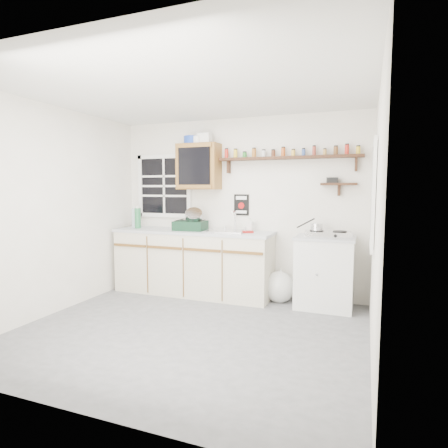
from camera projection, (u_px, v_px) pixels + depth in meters
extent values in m
cube|color=#545457|center=(190.00, 332.00, 4.00)|extent=(3.60, 3.20, 0.02)
cube|color=silver|center=(188.00, 89.00, 3.76)|extent=(3.60, 3.20, 0.02)
cube|color=beige|center=(54.00, 210.00, 4.52)|extent=(0.02, 3.20, 2.50)
cube|color=beige|center=(377.00, 219.00, 3.24)|extent=(0.02, 3.20, 2.50)
cube|color=beige|center=(239.00, 207.00, 5.37)|extent=(3.60, 0.02, 2.50)
cube|color=beige|center=(77.00, 231.00, 2.38)|extent=(3.60, 0.02, 2.50)
cube|color=beige|center=(193.00, 263.00, 5.37)|extent=(2.27, 0.60, 0.88)
cube|color=#AAADB2|center=(193.00, 232.00, 5.33)|extent=(2.31, 0.62, 0.04)
cube|color=brown|center=(130.00, 245.00, 5.36)|extent=(0.53, 0.02, 0.03)
cube|color=brown|center=(164.00, 248.00, 5.16)|extent=(0.53, 0.02, 0.03)
cube|color=brown|center=(202.00, 250.00, 4.96)|extent=(0.53, 0.02, 0.03)
cube|color=brown|center=(243.00, 253.00, 4.75)|extent=(0.53, 0.02, 0.03)
cube|color=silver|center=(324.00, 273.00, 4.74)|extent=(0.70, 0.55, 0.88)
cube|color=#AAADB2|center=(325.00, 238.00, 4.70)|extent=(0.73, 0.57, 0.03)
cube|color=silver|center=(228.00, 231.00, 5.14)|extent=(0.52, 0.44, 0.03)
cylinder|color=silver|center=(235.00, 221.00, 5.25)|extent=(0.02, 0.02, 0.28)
cylinder|color=silver|center=(234.00, 212.00, 5.19)|extent=(0.02, 0.14, 0.02)
cube|color=brown|center=(199.00, 167.00, 5.37)|extent=(0.60, 0.30, 0.65)
cube|color=black|center=(194.00, 166.00, 5.22)|extent=(0.48, 0.02, 0.52)
cylinder|color=#18389E|center=(192.00, 140.00, 5.37)|extent=(0.24, 0.24, 0.11)
cube|color=silver|center=(205.00, 138.00, 5.29)|extent=(0.18, 0.15, 0.14)
cylinder|color=silver|center=(197.00, 140.00, 5.28)|extent=(0.12, 0.12, 0.10)
cube|color=black|center=(288.00, 158.00, 4.96)|extent=(1.91, 0.18, 0.04)
cube|color=black|center=(229.00, 167.00, 5.31)|extent=(0.03, 0.10, 0.18)
cube|color=black|center=(356.00, 164.00, 4.70)|extent=(0.03, 0.10, 0.18)
cylinder|color=red|center=(226.00, 154.00, 5.26)|extent=(0.05, 0.05, 0.12)
cylinder|color=black|center=(226.00, 149.00, 5.26)|extent=(0.05, 0.05, 0.02)
cylinder|color=gold|center=(235.00, 154.00, 5.22)|extent=(0.05, 0.05, 0.11)
cylinder|color=black|center=(235.00, 149.00, 5.21)|extent=(0.05, 0.05, 0.02)
cylinder|color=#267226|center=(245.00, 155.00, 5.17)|extent=(0.06, 0.06, 0.07)
cylinder|color=black|center=(245.00, 152.00, 5.17)|extent=(0.05, 0.05, 0.02)
cylinder|color=#99591E|center=(254.00, 153.00, 5.12)|extent=(0.06, 0.06, 0.11)
cylinder|color=black|center=(254.00, 148.00, 5.11)|extent=(0.05, 0.05, 0.02)
cylinder|color=silver|center=(264.00, 154.00, 5.07)|extent=(0.06, 0.06, 0.09)
cylinder|color=black|center=(264.00, 150.00, 5.07)|extent=(0.05, 0.05, 0.02)
cylinder|color=#4C2614|center=(273.00, 154.00, 5.03)|extent=(0.06, 0.06, 0.08)
cylinder|color=black|center=(273.00, 150.00, 5.02)|extent=(0.05, 0.05, 0.02)
cylinder|color=#B24C19|center=(283.00, 152.00, 4.98)|extent=(0.06, 0.06, 0.11)
cylinder|color=black|center=(283.00, 147.00, 4.97)|extent=(0.05, 0.05, 0.02)
cylinder|color=gold|center=(293.00, 153.00, 4.93)|extent=(0.05, 0.05, 0.08)
cylinder|color=black|center=(293.00, 150.00, 4.93)|extent=(0.05, 0.05, 0.02)
cylinder|color=#334C8C|center=(304.00, 153.00, 4.88)|extent=(0.05, 0.05, 0.09)
cylinder|color=black|center=(304.00, 149.00, 4.88)|extent=(0.04, 0.04, 0.02)
cylinder|color=maroon|center=(314.00, 151.00, 4.83)|extent=(0.05, 0.05, 0.12)
cylinder|color=black|center=(314.00, 146.00, 4.83)|extent=(0.04, 0.04, 0.02)
cylinder|color=#BF8C3F|center=(325.00, 152.00, 4.79)|extent=(0.05, 0.05, 0.07)
cylinder|color=black|center=(325.00, 149.00, 4.78)|extent=(0.04, 0.04, 0.02)
cylinder|color=brown|center=(336.00, 151.00, 4.74)|extent=(0.05, 0.05, 0.10)
cylinder|color=black|center=(336.00, 146.00, 4.73)|extent=(0.05, 0.05, 0.02)
cylinder|color=red|center=(347.00, 150.00, 4.69)|extent=(0.05, 0.05, 0.12)
cylinder|color=black|center=(347.00, 144.00, 4.68)|extent=(0.05, 0.05, 0.02)
cylinder|color=gold|center=(358.00, 150.00, 4.64)|extent=(0.05, 0.05, 0.09)
cylinder|color=black|center=(358.00, 146.00, 4.64)|extent=(0.05, 0.05, 0.02)
cube|color=black|center=(339.00, 184.00, 4.77)|extent=(0.45, 0.15, 0.03)
cube|color=black|center=(339.00, 190.00, 4.82)|extent=(0.03, 0.08, 0.14)
cube|color=black|center=(332.00, 180.00, 4.79)|extent=(0.14, 0.10, 0.07)
cube|color=black|center=(241.00, 205.00, 5.33)|extent=(0.22, 0.01, 0.30)
cube|color=white|center=(241.00, 198.00, 5.32)|extent=(0.16, 0.00, 0.05)
cylinder|color=#A50C0C|center=(241.00, 206.00, 5.33)|extent=(0.09, 0.01, 0.09)
cube|color=white|center=(241.00, 212.00, 5.34)|extent=(0.16, 0.00, 0.04)
cube|color=black|center=(164.00, 186.00, 5.75)|extent=(0.85, 0.02, 0.90)
cube|color=white|center=(164.00, 186.00, 5.75)|extent=(0.93, 0.03, 0.98)
cube|color=black|center=(374.00, 195.00, 3.74)|extent=(0.02, 0.70, 1.00)
cube|color=white|center=(374.00, 195.00, 3.74)|extent=(0.03, 0.78, 1.08)
cylinder|color=#A6BAC3|center=(135.00, 218.00, 5.68)|extent=(0.09, 0.09, 0.29)
cylinder|color=silver|center=(134.00, 207.00, 5.66)|extent=(0.05, 0.05, 0.03)
cylinder|color=#25703F|center=(138.00, 218.00, 5.59)|extent=(0.09, 0.09, 0.30)
cylinder|color=silver|center=(138.00, 207.00, 5.58)|extent=(0.05, 0.05, 0.03)
cube|color=black|center=(190.00, 226.00, 5.33)|extent=(0.46, 0.36, 0.13)
cylinder|color=silver|center=(194.00, 217.00, 5.30)|extent=(0.33, 0.35, 0.26)
imported|color=white|center=(251.00, 225.00, 5.14)|extent=(0.10, 0.11, 0.19)
cube|color=maroon|center=(248.00, 232.00, 5.04)|extent=(0.19, 0.18, 0.02)
cube|color=silver|center=(328.00, 234.00, 4.67)|extent=(0.59, 0.36, 0.07)
cylinder|color=black|center=(317.00, 231.00, 4.71)|extent=(0.17, 0.17, 0.01)
cylinder|color=black|center=(340.00, 231.00, 4.61)|extent=(0.17, 0.17, 0.01)
cylinder|color=silver|center=(317.00, 227.00, 4.71)|extent=(0.15, 0.15, 0.09)
cylinder|color=black|center=(305.00, 223.00, 4.83)|extent=(0.26, 0.19, 0.15)
ellipsoid|color=silver|center=(279.00, 287.00, 5.01)|extent=(0.41, 0.37, 0.43)
cone|color=silver|center=(281.00, 273.00, 4.98)|extent=(0.12, 0.12, 0.12)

